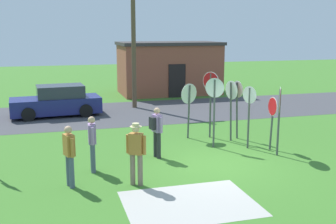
# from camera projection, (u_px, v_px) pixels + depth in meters

# --- Properties ---
(ground_plane) EXTENTS (80.00, 80.00, 0.00)m
(ground_plane) POSITION_uv_depth(u_px,v_px,m) (217.00, 165.00, 12.88)
(ground_plane) COLOR #3D7528
(street_asphalt) EXTENTS (60.00, 6.40, 0.01)m
(street_asphalt) POSITION_uv_depth(u_px,v_px,m) (150.00, 111.00, 21.38)
(street_asphalt) COLOR #424247
(street_asphalt) RESTS_ON ground
(concrete_path) EXTENTS (3.20, 2.40, 0.01)m
(concrete_path) POSITION_uv_depth(u_px,v_px,m) (190.00, 203.00, 10.01)
(concrete_path) COLOR #ADAAA3
(concrete_path) RESTS_ON ground
(building_background) EXTENTS (6.62, 3.90, 3.42)m
(building_background) POSITION_uv_depth(u_px,v_px,m) (169.00, 68.00, 27.32)
(building_background) COLOR brown
(building_background) RESTS_ON ground
(utility_pole) EXTENTS (1.80, 0.24, 7.15)m
(utility_pole) POSITION_uv_depth(u_px,v_px,m) (134.00, 38.00, 21.78)
(utility_pole) COLOR brown
(utility_pole) RESTS_ON ground
(parked_car_on_street) EXTENTS (4.43, 2.27, 1.51)m
(parked_car_on_street) POSITION_uv_depth(u_px,v_px,m) (57.00, 102.00, 20.25)
(parked_car_on_street) COLOR navy
(parked_car_on_street) RESTS_ON ground
(stop_sign_rear_left) EXTENTS (0.42, 0.64, 2.60)m
(stop_sign_rear_left) POSITION_uv_depth(u_px,v_px,m) (211.00, 93.00, 15.88)
(stop_sign_rear_left) COLOR #474C4C
(stop_sign_rear_left) RESTS_ON ground
(stop_sign_low_front) EXTENTS (0.74, 0.35, 2.16)m
(stop_sign_low_front) POSITION_uv_depth(u_px,v_px,m) (189.00, 101.00, 15.79)
(stop_sign_low_front) COLOR #474C4C
(stop_sign_low_front) RESTS_ON ground
(stop_sign_leaning_right) EXTENTS (0.25, 0.57, 2.24)m
(stop_sign_leaning_right) POSITION_uv_depth(u_px,v_px,m) (249.00, 107.00, 14.44)
(stop_sign_leaning_right) COLOR #474C4C
(stop_sign_leaning_right) RESTS_ON ground
(stop_sign_center_cluster) EXTENTS (0.19, 0.64, 2.27)m
(stop_sign_center_cluster) POSITION_uv_depth(u_px,v_px,m) (237.00, 100.00, 15.75)
(stop_sign_center_cluster) COLOR #474C4C
(stop_sign_center_cluster) RESTS_ON ground
(stop_sign_leaning_left) EXTENTS (0.53, 0.47, 2.52)m
(stop_sign_leaning_left) POSITION_uv_depth(u_px,v_px,m) (214.00, 101.00, 14.50)
(stop_sign_leaning_left) COLOR #474C4C
(stop_sign_leaning_left) RESTS_ON ground
(stop_sign_far_back) EXTENTS (0.21, 0.70, 2.32)m
(stop_sign_far_back) POSITION_uv_depth(u_px,v_px,m) (231.00, 100.00, 15.40)
(stop_sign_far_back) COLOR #474C4C
(stop_sign_far_back) RESTS_ON ground
(stop_sign_tallest) EXTENTS (0.48, 0.75, 2.34)m
(stop_sign_tallest) POSITION_uv_depth(u_px,v_px,m) (279.00, 108.00, 13.55)
(stop_sign_tallest) COLOR #474C4C
(stop_sign_tallest) RESTS_ON ground
(stop_sign_nearest) EXTENTS (0.14, 0.67, 1.89)m
(stop_sign_nearest) POSITION_uv_depth(u_px,v_px,m) (272.00, 114.00, 14.33)
(stop_sign_nearest) COLOR #474C4C
(stop_sign_nearest) RESTS_ON ground
(person_with_sunhat) EXTENTS (0.23, 0.57, 1.69)m
(person_with_sunhat) POSITION_uv_depth(u_px,v_px,m) (92.00, 141.00, 12.09)
(person_with_sunhat) COLOR #4C5670
(person_with_sunhat) RESTS_ON ground
(person_near_signs) EXTENTS (0.50, 0.38, 1.74)m
(person_near_signs) POSITION_uv_depth(u_px,v_px,m) (136.00, 150.00, 11.01)
(person_near_signs) COLOR #7A6B56
(person_near_signs) RESTS_ON ground
(person_holding_notes) EXTENTS (0.42, 0.55, 1.69)m
(person_holding_notes) POSITION_uv_depth(u_px,v_px,m) (156.00, 129.00, 13.44)
(person_holding_notes) COLOR #2D2D33
(person_holding_notes) RESTS_ON ground
(person_in_dark_shirt) EXTENTS (0.32, 0.55, 1.69)m
(person_in_dark_shirt) POSITION_uv_depth(u_px,v_px,m) (69.00, 153.00, 10.90)
(person_in_dark_shirt) COLOR #4C5670
(person_in_dark_shirt) RESTS_ON ground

